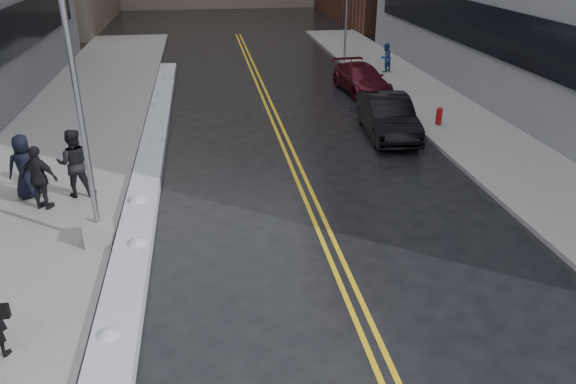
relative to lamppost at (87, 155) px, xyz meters
name	(u,v)px	position (x,y,z in m)	size (l,w,h in m)	color
ground	(236,280)	(3.30, -2.00, -2.53)	(160.00, 160.00, 0.00)	black
sidewalk_west	(66,144)	(-2.45, 8.00, -2.46)	(5.50, 50.00, 0.15)	gray
sidewalk_east	(461,125)	(13.30, 8.00, -2.46)	(4.00, 50.00, 0.15)	gray
lane_line_left	(278,136)	(5.65, 8.00, -2.53)	(0.12, 50.00, 0.01)	gold
lane_line_right	(286,135)	(5.95, 8.00, -2.53)	(0.12, 50.00, 0.01)	gold
snow_ridge	(151,156)	(0.85, 6.00, -2.36)	(0.90, 30.00, 0.34)	silver
lamppost	(87,155)	(0.00, 0.00, 0.00)	(0.65, 0.65, 7.62)	gray
fire_hydrant	(439,115)	(12.30, 8.00, -1.98)	(0.26, 0.26, 0.73)	maroon
traffic_signal	(347,4)	(11.80, 22.00, 0.87)	(0.16, 0.20, 6.00)	gray
pedestrian_b	(74,163)	(-1.05, 3.08, -1.35)	(1.00, 0.78, 2.06)	black
pedestrian_c	(25,167)	(-2.46, 3.15, -1.41)	(0.95, 0.62, 1.94)	black
pedestrian_d	(40,178)	(-1.86, 2.30, -1.45)	(1.10, 0.46, 1.88)	black
pedestrian_east	(385,58)	(13.08, 17.71, -1.59)	(0.78, 0.60, 1.60)	navy
car_black	(388,116)	(9.90, 7.41, -1.74)	(1.67, 4.79, 1.58)	black
car_maroon	(362,79)	(10.68, 14.01, -1.85)	(1.92, 4.72, 1.37)	#420A16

